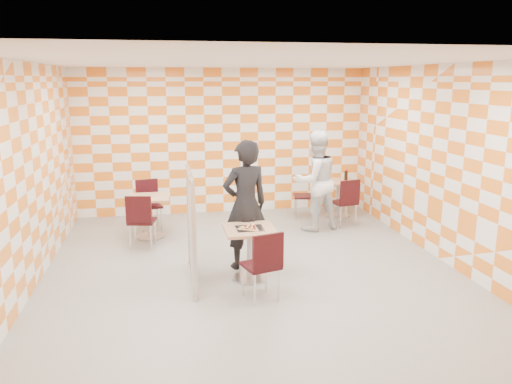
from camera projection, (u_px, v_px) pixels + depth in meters
room_shell at (245, 165)px, 7.55m from camera, size 7.00×7.00×7.00m
main_table at (250, 245)px, 6.96m from camera, size 0.70×0.70×0.75m
second_table at (338, 192)px, 10.21m from camera, size 0.70×0.70×0.75m
empty_table at (149, 210)px, 8.84m from camera, size 0.70×0.70×0.75m
chair_main_front at (264, 261)px, 6.24m from camera, size 0.52×0.53×0.92m
chair_second_front at (347, 199)px, 9.50m from camera, size 0.50×0.51×0.92m
chair_second_side at (309, 192)px, 10.11m from camera, size 0.50×0.49×0.92m
chair_empty_near at (141, 217)px, 8.23m from camera, size 0.49×0.50×0.92m
chair_empty_far at (148, 200)px, 9.40m from camera, size 0.51×0.51×0.92m
partition at (191, 227)px, 6.82m from camera, size 0.08×1.38×1.55m
man_dark at (245, 205)px, 7.34m from camera, size 0.80×0.62×1.92m
man_white at (315, 181)px, 9.24m from camera, size 1.05×0.91×1.86m
pizza_on_foil at (250, 227)px, 6.89m from camera, size 0.40×0.40×0.04m
sport_bottle at (330, 176)px, 10.19m from camera, size 0.06×0.06×0.20m
soda_bottle at (346, 175)px, 10.18m from camera, size 0.07×0.07×0.23m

